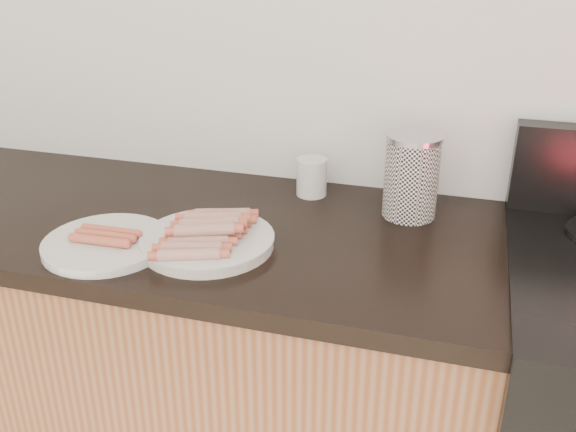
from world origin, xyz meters
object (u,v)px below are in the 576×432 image
(side_plate, at_px, (106,244))
(mug, at_px, (312,177))
(canister, at_px, (411,176))
(main_plate, at_px, (208,243))

(side_plate, relative_size, mug, 2.81)
(side_plate, bearing_deg, mug, 49.05)
(canister, bearing_deg, mug, 167.36)
(canister, bearing_deg, side_plate, -150.04)
(canister, bearing_deg, main_plate, -144.57)
(main_plate, relative_size, canister, 1.43)
(canister, relative_size, mug, 2.08)
(side_plate, distance_m, canister, 0.68)
(side_plate, xyz_separation_m, canister, (0.58, 0.34, 0.09))
(main_plate, xyz_separation_m, side_plate, (-0.20, -0.06, 0.00))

